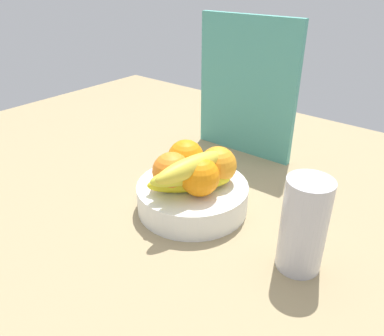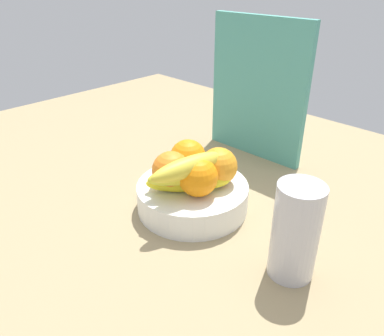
{
  "view_description": "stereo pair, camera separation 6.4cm",
  "coord_description": "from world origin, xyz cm",
  "px_view_note": "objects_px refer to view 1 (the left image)",
  "views": [
    {
      "loc": [
        45.4,
        -52.74,
        46.19
      ],
      "look_at": [
        2.38,
        -0.15,
        9.77
      ],
      "focal_mm": 35.4,
      "sensor_mm": 36.0,
      "label": 1
    },
    {
      "loc": [
        50.17,
        -48.45,
        46.19
      ],
      "look_at": [
        2.38,
        -0.15,
        9.77
      ],
      "focal_mm": 35.4,
      "sensor_mm": 36.0,
      "label": 2
    }
  ],
  "objects_px": {
    "fruit_bowl": "(192,197)",
    "orange_front_left": "(186,158)",
    "banana_bunch": "(191,174)",
    "orange_center": "(200,177)",
    "cutting_board": "(246,88)",
    "orange_front_right": "(170,171)",
    "orange_back_left": "(218,165)",
    "thermos_tumbler": "(304,225)"
  },
  "relations": [
    {
      "from": "orange_front_left",
      "to": "orange_front_right",
      "type": "distance_m",
      "value": 0.07
    },
    {
      "from": "orange_front_left",
      "to": "banana_bunch",
      "type": "xyz_separation_m",
      "value": [
        0.06,
        -0.05,
        0.0
      ]
    },
    {
      "from": "banana_bunch",
      "to": "thermos_tumbler",
      "type": "distance_m",
      "value": 0.24
    },
    {
      "from": "fruit_bowl",
      "to": "banana_bunch",
      "type": "xyz_separation_m",
      "value": [
        0.02,
        -0.03,
        0.07
      ]
    },
    {
      "from": "orange_front_right",
      "to": "cutting_board",
      "type": "relative_size",
      "value": 0.22
    },
    {
      "from": "orange_front_left",
      "to": "fruit_bowl",
      "type": "bearing_deg",
      "value": -35.43
    },
    {
      "from": "orange_front_right",
      "to": "cutting_board",
      "type": "height_order",
      "value": "cutting_board"
    },
    {
      "from": "cutting_board",
      "to": "thermos_tumbler",
      "type": "distance_m",
      "value": 0.48
    },
    {
      "from": "orange_front_right",
      "to": "orange_back_left",
      "type": "xyz_separation_m",
      "value": [
        0.06,
        0.08,
        0.0
      ]
    },
    {
      "from": "banana_bunch",
      "to": "cutting_board",
      "type": "distance_m",
      "value": 0.36
    },
    {
      "from": "thermos_tumbler",
      "to": "cutting_board",
      "type": "bearing_deg",
      "value": 134.41
    },
    {
      "from": "orange_center",
      "to": "cutting_board",
      "type": "xyz_separation_m",
      "value": [
        -0.11,
        0.33,
        0.08
      ]
    },
    {
      "from": "orange_center",
      "to": "cutting_board",
      "type": "distance_m",
      "value": 0.36
    },
    {
      "from": "orange_front_right",
      "to": "orange_back_left",
      "type": "bearing_deg",
      "value": 53.41
    },
    {
      "from": "orange_front_left",
      "to": "thermos_tumbler",
      "type": "relative_size",
      "value": 0.46
    },
    {
      "from": "cutting_board",
      "to": "thermos_tumbler",
      "type": "xyz_separation_m",
      "value": [
        0.33,
        -0.33,
        -0.09
      ]
    },
    {
      "from": "orange_center",
      "to": "thermos_tumbler",
      "type": "bearing_deg",
      "value": -0.81
    },
    {
      "from": "thermos_tumbler",
      "to": "fruit_bowl",
      "type": "bearing_deg",
      "value": 175.41
    },
    {
      "from": "orange_center",
      "to": "orange_back_left",
      "type": "xyz_separation_m",
      "value": [
        -0.0,
        0.06,
        0.0
      ]
    },
    {
      "from": "orange_front_left",
      "to": "banana_bunch",
      "type": "relative_size",
      "value": 0.44
    },
    {
      "from": "banana_bunch",
      "to": "orange_center",
      "type": "bearing_deg",
      "value": 24.99
    },
    {
      "from": "orange_front_left",
      "to": "thermos_tumbler",
      "type": "bearing_deg",
      "value": -9.54
    },
    {
      "from": "orange_front_right",
      "to": "banana_bunch",
      "type": "bearing_deg",
      "value": 13.51
    },
    {
      "from": "orange_front_right",
      "to": "thermos_tumbler",
      "type": "xyz_separation_m",
      "value": [
        0.28,
        0.02,
        -0.01
      ]
    },
    {
      "from": "fruit_bowl",
      "to": "orange_center",
      "type": "height_order",
      "value": "orange_center"
    },
    {
      "from": "orange_front_left",
      "to": "cutting_board",
      "type": "bearing_deg",
      "value": 96.39
    },
    {
      "from": "orange_front_right",
      "to": "orange_center",
      "type": "relative_size",
      "value": 1.0
    },
    {
      "from": "orange_back_left",
      "to": "orange_front_right",
      "type": "bearing_deg",
      "value": -126.59
    },
    {
      "from": "orange_front_left",
      "to": "banana_bunch",
      "type": "bearing_deg",
      "value": -43.18
    },
    {
      "from": "orange_front_right",
      "to": "thermos_tumbler",
      "type": "bearing_deg",
      "value": 3.15
    },
    {
      "from": "orange_back_left",
      "to": "banana_bunch",
      "type": "bearing_deg",
      "value": -102.6
    },
    {
      "from": "orange_back_left",
      "to": "fruit_bowl",
      "type": "bearing_deg",
      "value": -126.05
    },
    {
      "from": "orange_back_left",
      "to": "cutting_board",
      "type": "height_order",
      "value": "cutting_board"
    },
    {
      "from": "orange_back_left",
      "to": "orange_front_left",
      "type": "bearing_deg",
      "value": -168.03
    },
    {
      "from": "orange_front_left",
      "to": "cutting_board",
      "type": "relative_size",
      "value": 0.22
    },
    {
      "from": "fruit_bowl",
      "to": "banana_bunch",
      "type": "distance_m",
      "value": 0.08
    },
    {
      "from": "orange_center",
      "to": "thermos_tumbler",
      "type": "relative_size",
      "value": 0.46
    },
    {
      "from": "fruit_bowl",
      "to": "orange_front_left",
      "type": "xyz_separation_m",
      "value": [
        -0.04,
        0.03,
        0.07
      ]
    },
    {
      "from": "cutting_board",
      "to": "orange_front_right",
      "type": "bearing_deg",
      "value": -83.94
    },
    {
      "from": "orange_front_right",
      "to": "orange_back_left",
      "type": "distance_m",
      "value": 0.1
    },
    {
      "from": "fruit_bowl",
      "to": "orange_front_right",
      "type": "relative_size",
      "value": 2.98
    },
    {
      "from": "orange_center",
      "to": "orange_back_left",
      "type": "distance_m",
      "value": 0.06
    }
  ]
}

